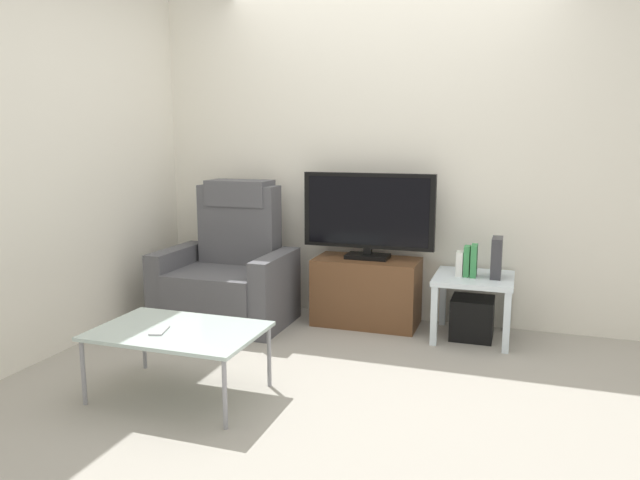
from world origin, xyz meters
TOP-DOWN VIEW (x-y plane):
  - ground_plane at (0.00, 0.00)m, footprint 6.40×6.40m
  - wall_back at (0.00, 1.13)m, footprint 6.40×0.06m
  - wall_side at (-1.88, 0.00)m, footprint 0.06×4.48m
  - tv_stand at (-0.07, 0.87)m, footprint 0.78×0.40m
  - television at (-0.07, 0.88)m, footprint 1.00×0.20m
  - recliner_armchair at (-1.10, 0.62)m, footprint 0.98×0.78m
  - side_table at (0.73, 0.80)m, footprint 0.54×0.54m
  - subwoofer_box at (0.73, 0.80)m, footprint 0.29×0.29m
  - book_leftmost at (0.63, 0.78)m, footprint 0.05×0.10m
  - book_middle at (0.67, 0.78)m, footprint 0.04×0.10m
  - book_rightmost at (0.72, 0.78)m, footprint 0.04×0.13m
  - game_console at (0.87, 0.81)m, footprint 0.07×0.20m
  - coffee_table at (-0.73, -0.71)m, footprint 0.90×0.60m
  - cell_phone at (-0.80, -0.77)m, footprint 0.11×0.16m

SIDE VIEW (x-z plane):
  - ground_plane at x=0.00m, z-range 0.00..0.00m
  - subwoofer_box at x=0.73m, z-range 0.00..0.29m
  - tv_stand at x=-0.07m, z-range 0.00..0.51m
  - coffee_table at x=-0.73m, z-range 0.17..0.55m
  - recliner_armchair at x=-1.10m, z-range -0.17..0.91m
  - side_table at x=0.73m, z-range 0.16..0.61m
  - cell_phone at x=-0.80m, z-range 0.38..0.39m
  - book_leftmost at x=0.63m, z-range 0.45..0.62m
  - book_middle at x=0.67m, z-range 0.45..0.67m
  - book_rightmost at x=0.72m, z-range 0.45..0.68m
  - game_console at x=0.87m, z-range 0.45..0.73m
  - television at x=-0.07m, z-range 0.53..1.17m
  - wall_back at x=0.00m, z-range 0.00..2.60m
  - wall_side at x=-1.88m, z-range 0.00..2.60m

